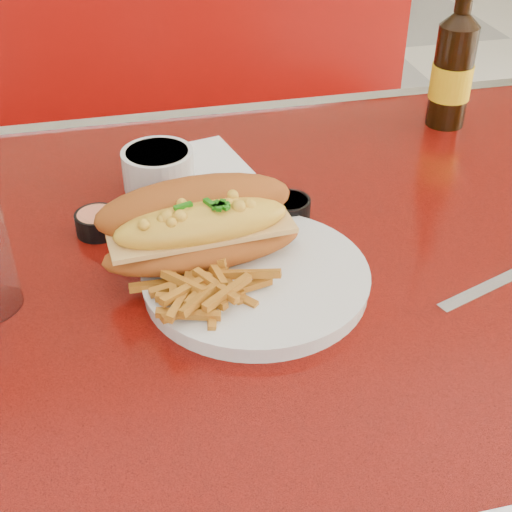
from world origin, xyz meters
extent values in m
cube|color=red|center=(0.00, 0.00, 0.75)|extent=(1.20, 0.80, 0.04)
cube|color=silver|center=(0.00, 0.40, 0.75)|extent=(1.22, 0.03, 0.04)
cylinder|color=silver|center=(0.00, 0.00, 0.37)|extent=(0.09, 0.09, 0.72)
cube|color=#9B0F0A|center=(0.00, 0.78, 0.23)|extent=(1.20, 0.50, 0.45)
cube|color=#9B0F0A|center=(0.00, 1.00, 0.68)|extent=(1.20, 0.08, 0.45)
cylinder|color=silver|center=(-0.03, -0.07, 0.78)|extent=(0.30, 0.30, 0.02)
cylinder|color=silver|center=(-0.03, -0.07, 0.79)|extent=(0.31, 0.31, 0.00)
ellipsoid|color=#AA531B|center=(-0.08, -0.03, 0.81)|extent=(0.23, 0.09, 0.04)
cube|color=#EAB968|center=(-0.08, -0.03, 0.83)|extent=(0.21, 0.07, 0.01)
ellipsoid|color=yellow|center=(-0.08, -0.03, 0.84)|extent=(0.20, 0.08, 0.04)
ellipsoid|color=#AA531B|center=(-0.08, 0.00, 0.84)|extent=(0.23, 0.10, 0.09)
cube|color=silver|center=(0.03, -0.06, 0.79)|extent=(0.04, 0.11, 0.00)
cube|color=silver|center=(0.01, 0.00, 0.79)|extent=(0.02, 0.03, 0.00)
cylinder|color=silver|center=(-0.10, 0.18, 0.80)|extent=(0.12, 0.12, 0.05)
cylinder|color=black|center=(-0.10, 0.18, 0.82)|extent=(0.11, 0.11, 0.01)
cylinder|color=black|center=(-0.19, 0.08, 0.78)|extent=(0.06, 0.06, 0.03)
cylinder|color=#E27552|center=(-0.19, 0.08, 0.79)|extent=(0.05, 0.05, 0.01)
cylinder|color=black|center=(0.04, 0.06, 0.78)|extent=(0.07, 0.07, 0.03)
cylinder|color=#E27552|center=(0.04, 0.06, 0.79)|extent=(0.06, 0.06, 0.01)
cylinder|color=black|center=(0.36, 0.27, 0.85)|extent=(0.08, 0.08, 0.15)
cone|color=black|center=(0.36, 0.27, 0.94)|extent=(0.08, 0.08, 0.03)
cylinder|color=yellow|center=(0.36, 0.27, 0.84)|extent=(0.08, 0.08, 0.05)
cube|color=silver|center=(0.21, -0.13, 0.77)|extent=(0.12, 0.06, 0.00)
cube|color=white|center=(-0.05, 0.22, 0.77)|extent=(0.16, 0.16, 0.00)
camera|label=1|loc=(-0.17, -0.67, 1.25)|focal=50.00mm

